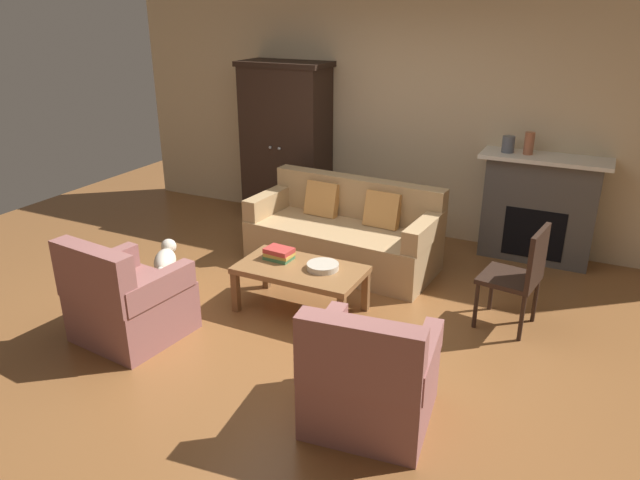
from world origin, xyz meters
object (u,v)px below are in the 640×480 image
object	(u,v)px
armoire	(286,144)
mantel_vase_slate	(508,144)
dog	(166,261)
armchair_near_left	(127,302)
fruit_bowl	(323,266)
coffee_table	(301,273)
mantel_vase_terracotta	(529,143)
book_stack	(279,254)
side_chair_wooden	(521,272)
armchair_near_right	(369,381)
fireplace	(539,208)
couch	(345,235)

from	to	relation	value
armoire	mantel_vase_slate	distance (m)	2.58
dog	armchair_near_left	bearing A→B (deg)	-67.82
mantel_vase_slate	fruit_bowl	bearing A→B (deg)	-118.46
mantel_vase_slate	dog	size ratio (longest dim) A/B	0.32
fruit_bowl	mantel_vase_slate	bearing A→B (deg)	61.54
coffee_table	dog	size ratio (longest dim) A/B	2.15
armchair_near_left	coffee_table	bearing A→B (deg)	44.26
armoire	mantel_vase_terracotta	distance (m)	2.78
book_stack	mantel_vase_slate	distance (m)	2.65
coffee_table	fruit_bowl	size ratio (longest dim) A/B	3.98
mantel_vase_terracotta	side_chair_wooden	distance (m)	1.73
fruit_bowl	side_chair_wooden	bearing A→B (deg)	17.31
book_stack	armchair_near_right	xyz separation A→B (m)	(1.35, -1.21, -0.16)
book_stack	fireplace	bearing A→B (deg)	46.62
fruit_bowl	fireplace	bearing A→B (deg)	54.19
book_stack	dog	world-z (taller)	book_stack
coffee_table	mantel_vase_terracotta	size ratio (longest dim) A/B	4.89
armchair_near_left	fireplace	bearing A→B (deg)	48.97
coffee_table	fireplace	bearing A→B (deg)	51.51
book_stack	mantel_vase_slate	world-z (taller)	mantel_vase_slate
armoire	side_chair_wooden	distance (m)	3.40
coffee_table	fruit_bowl	distance (m)	0.21
book_stack	mantel_vase_terracotta	world-z (taller)	mantel_vase_terracotta
armoire	couch	size ratio (longest dim) A/B	0.98
book_stack	mantel_vase_slate	size ratio (longest dim) A/B	1.53
fireplace	coffee_table	world-z (taller)	fireplace
armchair_near_left	couch	bearing A→B (deg)	65.40
fruit_bowl	book_stack	world-z (taller)	book_stack
couch	dog	size ratio (longest dim) A/B	3.85
armoire	fruit_bowl	bearing A→B (deg)	-53.61
fruit_bowl	mantel_vase_slate	xyz separation A→B (m)	(1.11, 2.04, 0.76)
armoire	armchair_near_left	size ratio (longest dim) A/B	2.18
book_stack	armchair_near_left	bearing A→B (deg)	-126.08
armchair_near_right	dog	bearing A→B (deg)	157.73
couch	coffee_table	distance (m)	1.11
fireplace	fruit_bowl	xyz separation A→B (m)	(-1.49, -2.06, -0.12)
book_stack	side_chair_wooden	bearing A→B (deg)	13.13
fruit_bowl	mantel_vase_terracotta	bearing A→B (deg)	57.39
couch	book_stack	distance (m)	1.06
couch	fruit_bowl	xyz separation A→B (m)	(0.26, -1.05, 0.13)
mantel_vase_slate	armchair_near_left	bearing A→B (deg)	-126.97
fireplace	armchair_near_right	world-z (taller)	fireplace
fruit_bowl	coffee_table	bearing A→B (deg)	-165.37
book_stack	coffee_table	bearing A→B (deg)	-15.28
armoire	armchair_near_left	bearing A→B (deg)	-85.68
armoire	coffee_table	bearing A→B (deg)	-58.00
couch	armchair_near_left	size ratio (longest dim) A/B	2.23
coffee_table	side_chair_wooden	bearing A→B (deg)	17.02
coffee_table	couch	bearing A→B (deg)	93.71
book_stack	mantel_vase_slate	bearing A→B (deg)	52.56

